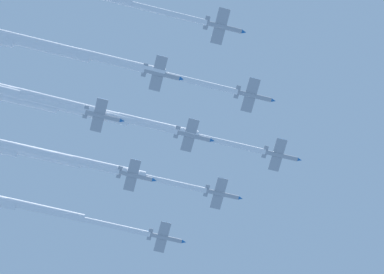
% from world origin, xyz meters
% --- Properties ---
extents(jet_lead, '(80.80, 12.10, 3.90)m').
position_xyz_m(jet_lead, '(26.47, -2.27, 145.25)').
color(jet_lead, '#9EA3AD').
extents(jet_port_inner, '(75.51, 11.73, 3.89)m').
position_xyz_m(jet_port_inner, '(33.27, -16.72, 145.24)').
color(jet_port_inner, '#9EA3AD').
extents(jet_starboard_inner, '(82.59, 12.04, 3.82)m').
position_xyz_m(jet_starboard_inner, '(39.72, 10.96, 143.44)').
color(jet_starboard_inner, '#9EA3AD').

